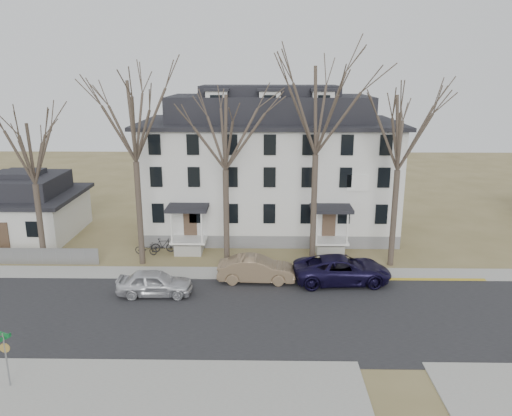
{
  "coord_description": "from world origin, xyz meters",
  "views": [
    {
      "loc": [
        -2.4,
        -23.09,
        13.19
      ],
      "look_at": [
        -2.94,
        9.0,
        4.33
      ],
      "focal_mm": 35.0,
      "sensor_mm": 36.0,
      "label": 1
    }
  ],
  "objects_px": {
    "tree_mid_right": "(401,128)",
    "boarding_house": "(269,167)",
    "small_house": "(25,209)",
    "street_sign": "(5,351)",
    "car_tan": "(256,270)",
    "bicycle_right": "(163,246)",
    "tree_mid_left": "(225,127)",
    "car_navy": "(342,270)",
    "tree_center": "(317,104)",
    "tree_bungalow": "(31,149)",
    "car_silver": "(155,283)",
    "bicycle_left": "(146,249)",
    "tree_far_left": "(133,116)"
  },
  "relations": [
    {
      "from": "car_tan",
      "to": "bicycle_left",
      "type": "distance_m",
      "value": 9.48
    },
    {
      "from": "tree_mid_right",
      "to": "boarding_house",
      "type": "bearing_deg",
      "value": 136.19
    },
    {
      "from": "boarding_house",
      "to": "street_sign",
      "type": "bearing_deg",
      "value": -116.71
    },
    {
      "from": "tree_mid_left",
      "to": "tree_bungalow",
      "type": "xyz_separation_m",
      "value": [
        -13.0,
        0.0,
        -1.48
      ]
    },
    {
      "from": "boarding_house",
      "to": "bicycle_right",
      "type": "relative_size",
      "value": 11.48
    },
    {
      "from": "boarding_house",
      "to": "street_sign",
      "type": "height_order",
      "value": "boarding_house"
    },
    {
      "from": "small_house",
      "to": "car_silver",
      "type": "xyz_separation_m",
      "value": [
        13.02,
        -11.38,
        -1.47
      ]
    },
    {
      "from": "car_tan",
      "to": "car_navy",
      "type": "height_order",
      "value": "car_navy"
    },
    {
      "from": "car_tan",
      "to": "street_sign",
      "type": "height_order",
      "value": "street_sign"
    },
    {
      "from": "tree_mid_right",
      "to": "car_tan",
      "type": "distance_m",
      "value": 13.2
    },
    {
      "from": "tree_center",
      "to": "boarding_house",
      "type": "bearing_deg",
      "value": 110.2
    },
    {
      "from": "tree_far_left",
      "to": "car_navy",
      "type": "height_order",
      "value": "tree_far_left"
    },
    {
      "from": "boarding_house",
      "to": "car_silver",
      "type": "xyz_separation_m",
      "value": [
        -6.98,
        -13.34,
        -4.61
      ]
    },
    {
      "from": "tree_center",
      "to": "tree_mid_right",
      "type": "bearing_deg",
      "value": 0.0
    },
    {
      "from": "tree_center",
      "to": "tree_bungalow",
      "type": "height_order",
      "value": "tree_center"
    },
    {
      "from": "boarding_house",
      "to": "tree_mid_left",
      "type": "distance_m",
      "value": 9.66
    },
    {
      "from": "tree_mid_left",
      "to": "street_sign",
      "type": "distance_m",
      "value": 18.37
    },
    {
      "from": "boarding_house",
      "to": "tree_mid_left",
      "type": "bearing_deg",
      "value": -110.2
    },
    {
      "from": "tree_mid_right",
      "to": "car_navy",
      "type": "bearing_deg",
      "value": -141.45
    },
    {
      "from": "tree_mid_right",
      "to": "car_silver",
      "type": "bearing_deg",
      "value": -161.5
    },
    {
      "from": "street_sign",
      "to": "car_navy",
      "type": "bearing_deg",
      "value": 59.69
    },
    {
      "from": "tree_center",
      "to": "bicycle_right",
      "type": "bearing_deg",
      "value": 168.86
    },
    {
      "from": "tree_mid_left",
      "to": "car_navy",
      "type": "distance_m",
      "value": 12.0
    },
    {
      "from": "tree_mid_right",
      "to": "bicycle_right",
      "type": "bearing_deg",
      "value": 172.53
    },
    {
      "from": "tree_bungalow",
      "to": "car_silver",
      "type": "relative_size",
      "value": 2.37
    },
    {
      "from": "tree_far_left",
      "to": "car_tan",
      "type": "relative_size",
      "value": 2.76
    },
    {
      "from": "small_house",
      "to": "car_navy",
      "type": "bearing_deg",
      "value": -20.66
    },
    {
      "from": "bicycle_right",
      "to": "street_sign",
      "type": "relative_size",
      "value": 0.69
    },
    {
      "from": "tree_far_left",
      "to": "tree_bungalow",
      "type": "height_order",
      "value": "tree_far_left"
    },
    {
      "from": "small_house",
      "to": "tree_bungalow",
      "type": "bearing_deg",
      "value": -57.16
    },
    {
      "from": "tree_center",
      "to": "tree_bungalow",
      "type": "xyz_separation_m",
      "value": [
        -19.0,
        0.0,
        -2.97
      ]
    },
    {
      "from": "car_tan",
      "to": "tree_center",
      "type": "bearing_deg",
      "value": -50.39
    },
    {
      "from": "tree_mid_left",
      "to": "car_navy",
      "type": "height_order",
      "value": "tree_mid_left"
    },
    {
      "from": "boarding_house",
      "to": "tree_far_left",
      "type": "xyz_separation_m",
      "value": [
        -9.0,
        -8.15,
        4.96
      ]
    },
    {
      "from": "street_sign",
      "to": "boarding_house",
      "type": "bearing_deg",
      "value": 87.73
    },
    {
      "from": "tree_mid_right",
      "to": "tree_bungalow",
      "type": "bearing_deg",
      "value": 180.0
    },
    {
      "from": "small_house",
      "to": "street_sign",
      "type": "height_order",
      "value": "small_house"
    },
    {
      "from": "boarding_house",
      "to": "car_silver",
      "type": "bearing_deg",
      "value": -117.64
    },
    {
      "from": "tree_mid_left",
      "to": "tree_center",
      "type": "distance_m",
      "value": 6.18
    },
    {
      "from": "small_house",
      "to": "bicycle_left",
      "type": "relative_size",
      "value": 5.09
    },
    {
      "from": "tree_mid_right",
      "to": "car_silver",
      "type": "distance_m",
      "value": 18.56
    },
    {
      "from": "tree_bungalow",
      "to": "street_sign",
      "type": "bearing_deg",
      "value": -72.0
    },
    {
      "from": "tree_mid_right",
      "to": "bicycle_left",
      "type": "xyz_separation_m",
      "value": [
        -17.62,
        1.64,
        -9.15
      ]
    },
    {
      "from": "small_house",
      "to": "tree_center",
      "type": "distance_m",
      "value": 25.41
    },
    {
      "from": "boarding_house",
      "to": "tree_mid_left",
      "type": "xyz_separation_m",
      "value": [
        -3.0,
        -8.15,
        4.22
      ]
    },
    {
      "from": "tree_bungalow",
      "to": "car_tan",
      "type": "height_order",
      "value": "tree_bungalow"
    },
    {
      "from": "boarding_house",
      "to": "car_tan",
      "type": "height_order",
      "value": "boarding_house"
    },
    {
      "from": "small_house",
      "to": "tree_mid_left",
      "type": "distance_m",
      "value": 19.53
    },
    {
      "from": "boarding_house",
      "to": "car_navy",
      "type": "xyz_separation_m",
      "value": [
        4.62,
        -11.24,
        -4.52
      ]
    },
    {
      "from": "car_tan",
      "to": "tree_mid_right",
      "type": "bearing_deg",
      "value": -70.49
    }
  ]
}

